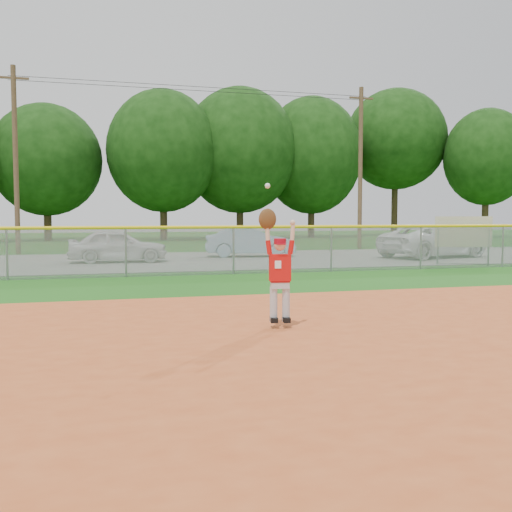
{
  "coord_description": "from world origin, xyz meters",
  "views": [
    {
      "loc": [
        -3.95,
        -7.6,
        1.84
      ],
      "look_at": [
        -1.22,
        2.64,
        1.1
      ],
      "focal_mm": 40.0,
      "sensor_mm": 36.0,
      "label": 1
    }
  ],
  "objects_px": {
    "sponsor_sign": "(463,233)",
    "ballplayer": "(278,266)",
    "car_blue": "(250,242)",
    "car_white_b": "(434,241)",
    "car_white_a": "(118,246)"
  },
  "relations": [
    {
      "from": "car_white_b",
      "to": "ballplayer",
      "type": "height_order",
      "value": "ballplayer"
    },
    {
      "from": "sponsor_sign",
      "to": "ballplayer",
      "type": "height_order",
      "value": "ballplayer"
    },
    {
      "from": "car_white_b",
      "to": "sponsor_sign",
      "type": "height_order",
      "value": "sponsor_sign"
    },
    {
      "from": "car_white_a",
      "to": "sponsor_sign",
      "type": "distance_m",
      "value": 13.26
    },
    {
      "from": "car_blue",
      "to": "car_white_b",
      "type": "distance_m",
      "value": 8.15
    },
    {
      "from": "car_white_b",
      "to": "sponsor_sign",
      "type": "distance_m",
      "value": 3.88
    },
    {
      "from": "sponsor_sign",
      "to": "ballplayer",
      "type": "relative_size",
      "value": 0.87
    },
    {
      "from": "car_white_b",
      "to": "ballplayer",
      "type": "bearing_deg",
      "value": 124.49
    },
    {
      "from": "car_white_a",
      "to": "car_blue",
      "type": "height_order",
      "value": "car_blue"
    },
    {
      "from": "car_white_b",
      "to": "car_white_a",
      "type": "bearing_deg",
      "value": 71.02
    },
    {
      "from": "ballplayer",
      "to": "car_blue",
      "type": "bearing_deg",
      "value": 77.28
    },
    {
      "from": "car_white_b",
      "to": "sponsor_sign",
      "type": "relative_size",
      "value": 2.65
    },
    {
      "from": "car_white_b",
      "to": "ballplayer",
      "type": "relative_size",
      "value": 2.3
    },
    {
      "from": "sponsor_sign",
      "to": "ballplayer",
      "type": "bearing_deg",
      "value": -136.31
    },
    {
      "from": "car_blue",
      "to": "ballplayer",
      "type": "height_order",
      "value": "ballplayer"
    }
  ]
}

